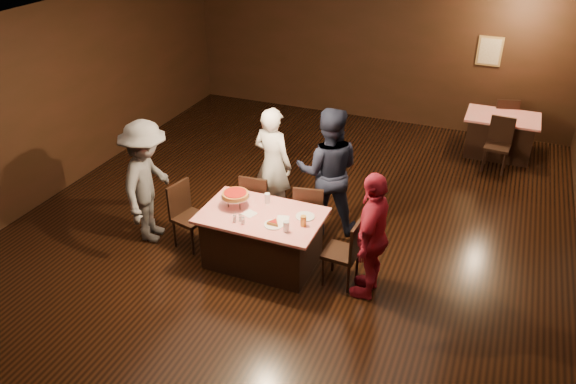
# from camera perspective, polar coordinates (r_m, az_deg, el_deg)

# --- Properties ---
(room) EXTENTS (10.00, 10.04, 3.02)m
(room) POSITION_cam_1_polar(r_m,az_deg,el_deg) (7.30, -0.41, 9.57)
(room) COLOR black
(room) RESTS_ON ground
(main_table) EXTENTS (1.60, 1.00, 0.77)m
(main_table) POSITION_cam_1_polar(r_m,az_deg,el_deg) (7.54, -2.63, -4.76)
(main_table) COLOR red
(main_table) RESTS_ON ground
(back_table) EXTENTS (1.30, 0.90, 0.77)m
(back_table) POSITION_cam_1_polar(r_m,az_deg,el_deg) (11.25, 20.69, 5.40)
(back_table) COLOR red
(back_table) RESTS_ON ground
(chair_far_left) EXTENTS (0.45, 0.45, 0.95)m
(chair_far_left) POSITION_cam_1_polar(r_m,az_deg,el_deg) (8.21, -3.02, -0.91)
(chair_far_left) COLOR black
(chair_far_left) RESTS_ON ground
(chair_far_right) EXTENTS (0.49, 0.49, 0.95)m
(chair_far_right) POSITION_cam_1_polar(r_m,az_deg,el_deg) (7.95, 2.23, -2.01)
(chair_far_right) COLOR black
(chair_far_right) RESTS_ON ground
(chair_end_left) EXTENTS (0.50, 0.50, 0.95)m
(chair_end_left) POSITION_cam_1_polar(r_m,az_deg,el_deg) (7.95, -9.89, -2.48)
(chair_end_left) COLOR black
(chair_end_left) RESTS_ON ground
(chair_end_right) EXTENTS (0.44, 0.44, 0.95)m
(chair_end_right) POSITION_cam_1_polar(r_m,az_deg,el_deg) (7.17, 5.43, -6.01)
(chair_end_right) COLOR black
(chair_end_right) RESTS_ON ground
(chair_back_near) EXTENTS (0.45, 0.45, 0.95)m
(chair_back_near) POSITION_cam_1_polar(r_m,az_deg,el_deg) (10.57, 20.52, 4.44)
(chair_back_near) COLOR black
(chair_back_near) RESTS_ON ground
(chair_back_far) EXTENTS (0.51, 0.51, 0.95)m
(chair_back_far) POSITION_cam_1_polar(r_m,az_deg,el_deg) (11.78, 20.96, 6.88)
(chair_back_far) COLOR black
(chair_back_far) RESTS_ON ground
(diner_white_jacket) EXTENTS (0.72, 0.56, 1.77)m
(diner_white_jacket) POSITION_cam_1_polar(r_m,az_deg,el_deg) (8.35, -1.56, 2.86)
(diner_white_jacket) COLOR white
(diner_white_jacket) RESTS_ON ground
(diner_navy_hoodie) EXTENTS (1.10, 0.96, 1.91)m
(diner_navy_hoodie) POSITION_cam_1_polar(r_m,az_deg,el_deg) (8.00, 4.10, 2.11)
(diner_navy_hoodie) COLOR black
(diner_navy_hoodie) RESTS_ON ground
(diner_grey_knit) EXTENTS (0.91, 1.28, 1.81)m
(diner_grey_knit) POSITION_cam_1_polar(r_m,az_deg,el_deg) (8.05, -14.07, 0.99)
(diner_grey_knit) COLOR #56565A
(diner_grey_knit) RESTS_ON ground
(diner_red_shirt) EXTENTS (0.42, 0.99, 1.69)m
(diner_red_shirt) POSITION_cam_1_polar(r_m,az_deg,el_deg) (6.85, 8.55, -4.39)
(diner_red_shirt) COLOR maroon
(diner_red_shirt) RESTS_ON ground
(pizza_stand) EXTENTS (0.38, 0.38, 0.22)m
(pizza_stand) POSITION_cam_1_polar(r_m,az_deg,el_deg) (7.43, -5.38, -0.28)
(pizza_stand) COLOR black
(pizza_stand) RESTS_ON main_table
(plate_with_slice) EXTENTS (0.25, 0.25, 0.06)m
(plate_with_slice) POSITION_cam_1_polar(r_m,az_deg,el_deg) (7.09, -1.46, -3.21)
(plate_with_slice) COLOR white
(plate_with_slice) RESTS_ON main_table
(plate_empty) EXTENTS (0.25, 0.25, 0.01)m
(plate_empty) POSITION_cam_1_polar(r_m,az_deg,el_deg) (7.26, 1.75, -2.51)
(plate_empty) COLOR white
(plate_empty) RESTS_ON main_table
(glass_front_right) EXTENTS (0.08, 0.08, 0.14)m
(glass_front_right) POSITION_cam_1_polar(r_m,az_deg,el_deg) (6.95, -0.18, -3.53)
(glass_front_right) COLOR silver
(glass_front_right) RESTS_ON main_table
(glass_amber) EXTENTS (0.08, 0.08, 0.14)m
(glass_amber) POSITION_cam_1_polar(r_m,az_deg,el_deg) (7.06, 1.57, -2.96)
(glass_amber) COLOR #BF7F26
(glass_amber) RESTS_ON main_table
(glass_back) EXTENTS (0.08, 0.08, 0.14)m
(glass_back) POSITION_cam_1_polar(r_m,az_deg,el_deg) (7.54, -2.11, -0.64)
(glass_back) COLOR silver
(glass_back) RESTS_ON main_table
(condiments) EXTENTS (0.17, 0.10, 0.09)m
(condiments) POSITION_cam_1_polar(r_m,az_deg,el_deg) (7.16, -4.96, -2.76)
(condiments) COLOR silver
(condiments) RESTS_ON main_table
(napkin_center) EXTENTS (0.19, 0.19, 0.01)m
(napkin_center) POSITION_cam_1_polar(r_m,az_deg,el_deg) (7.22, -0.53, -2.73)
(napkin_center) COLOR white
(napkin_center) RESTS_ON main_table
(napkin_left) EXTENTS (0.21, 0.21, 0.01)m
(napkin_left) POSITION_cam_1_polar(r_m,az_deg,el_deg) (7.35, -3.92, -2.21)
(napkin_left) COLOR white
(napkin_left) RESTS_ON main_table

